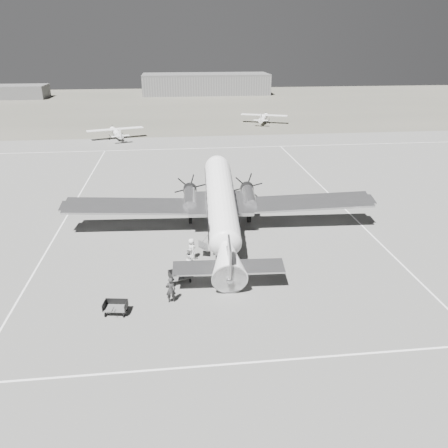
{
  "coord_description": "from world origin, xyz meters",
  "views": [
    {
      "loc": [
        -6.31,
        -33.79,
        17.24
      ],
      "look_at": [
        -2.31,
        1.43,
        2.2
      ],
      "focal_mm": 35.0,
      "sensor_mm": 36.0,
      "label": 1
    }
  ],
  "objects_px": {
    "light_plane_left": "(116,133)",
    "baggage_cart_near": "(180,276)",
    "ramp_agent": "(191,259)",
    "ground_crew": "(171,290)",
    "passenger": "(192,249)",
    "shed_secondary": "(17,92)",
    "dc3_airliner": "(222,209)",
    "baggage_cart_far": "(116,308)",
    "hangar_main": "(206,84)",
    "light_plane_right": "(264,119)"
  },
  "relations": [
    {
      "from": "light_plane_left",
      "to": "light_plane_right",
      "type": "height_order",
      "value": "light_plane_left"
    },
    {
      "from": "hangar_main",
      "to": "shed_secondary",
      "type": "bearing_deg",
      "value": -175.24
    },
    {
      "from": "dc3_airliner",
      "to": "passenger",
      "type": "relative_size",
      "value": 15.99
    },
    {
      "from": "light_plane_right",
      "to": "passenger",
      "type": "relative_size",
      "value": 5.47
    },
    {
      "from": "ground_crew",
      "to": "ramp_agent",
      "type": "xyz_separation_m",
      "value": [
        1.59,
        4.6,
        -0.01
      ]
    },
    {
      "from": "baggage_cart_far",
      "to": "ground_crew",
      "type": "relative_size",
      "value": 0.84
    },
    {
      "from": "ramp_agent",
      "to": "baggage_cart_far",
      "type": "bearing_deg",
      "value": 138.29
    },
    {
      "from": "baggage_cart_near",
      "to": "baggage_cart_far",
      "type": "xyz_separation_m",
      "value": [
        -4.45,
        -3.75,
        -0.03
      ]
    },
    {
      "from": "light_plane_right",
      "to": "passenger",
      "type": "xyz_separation_m",
      "value": [
        -18.73,
        -63.01,
        -0.13
      ]
    },
    {
      "from": "dc3_airliner",
      "to": "baggage_cart_near",
      "type": "height_order",
      "value": "dc3_airliner"
    },
    {
      "from": "baggage_cart_far",
      "to": "ramp_agent",
      "type": "relative_size",
      "value": 0.85
    },
    {
      "from": "shed_secondary",
      "to": "light_plane_left",
      "type": "distance_m",
      "value": 76.02
    },
    {
      "from": "passenger",
      "to": "ground_crew",
      "type": "bearing_deg",
      "value": 145.42
    },
    {
      "from": "baggage_cart_near",
      "to": "passenger",
      "type": "relative_size",
      "value": 0.92
    },
    {
      "from": "hangar_main",
      "to": "baggage_cart_far",
      "type": "distance_m",
      "value": 129.15
    },
    {
      "from": "dc3_airliner",
      "to": "baggage_cart_near",
      "type": "bearing_deg",
      "value": -114.45
    },
    {
      "from": "shed_secondary",
      "to": "dc3_airliner",
      "type": "relative_size",
      "value": 0.59
    },
    {
      "from": "light_plane_left",
      "to": "baggage_cart_near",
      "type": "relative_size",
      "value": 6.03
    },
    {
      "from": "ground_crew",
      "to": "passenger",
      "type": "xyz_separation_m",
      "value": [
        1.75,
        6.39,
        -0.02
      ]
    },
    {
      "from": "dc3_airliner",
      "to": "light_plane_left",
      "type": "height_order",
      "value": "dc3_airliner"
    },
    {
      "from": "dc3_airliner",
      "to": "passenger",
      "type": "distance_m",
      "value": 5.46
    },
    {
      "from": "shed_secondary",
      "to": "ground_crew",
      "type": "xyz_separation_m",
      "value": [
        47.94,
        -122.09,
        -1.03
      ]
    },
    {
      "from": "light_plane_left",
      "to": "light_plane_right",
      "type": "relative_size",
      "value": 1.01
    },
    {
      "from": "ramp_agent",
      "to": "ground_crew",
      "type": "bearing_deg",
      "value": 162.49
    },
    {
      "from": "passenger",
      "to": "light_plane_left",
      "type": "bearing_deg",
      "value": -5.97
    },
    {
      "from": "light_plane_left",
      "to": "baggage_cart_near",
      "type": "distance_m",
      "value": 54.58
    },
    {
      "from": "baggage_cart_near",
      "to": "ground_crew",
      "type": "height_order",
      "value": "ground_crew"
    },
    {
      "from": "light_plane_right",
      "to": "ramp_agent",
      "type": "relative_size",
      "value": 5.38
    },
    {
      "from": "baggage_cart_far",
      "to": "dc3_airliner",
      "type": "bearing_deg",
      "value": 62.74
    },
    {
      "from": "baggage_cart_near",
      "to": "baggage_cart_far",
      "type": "relative_size",
      "value": 1.06
    },
    {
      "from": "hangar_main",
      "to": "ramp_agent",
      "type": "xyz_separation_m",
      "value": [
        -10.47,
        -122.49,
        -2.34
      ]
    },
    {
      "from": "light_plane_left",
      "to": "ramp_agent",
      "type": "distance_m",
      "value": 52.89
    },
    {
      "from": "shed_secondary",
      "to": "baggage_cart_near",
      "type": "height_order",
      "value": "shed_secondary"
    },
    {
      "from": "ground_crew",
      "to": "passenger",
      "type": "distance_m",
      "value": 6.62
    },
    {
      "from": "ground_crew",
      "to": "dc3_airliner",
      "type": "bearing_deg",
      "value": -120.35
    },
    {
      "from": "shed_secondary",
      "to": "passenger",
      "type": "height_order",
      "value": "shed_secondary"
    },
    {
      "from": "light_plane_left",
      "to": "dc3_airliner",
      "type": "bearing_deg",
      "value": -89.62
    },
    {
      "from": "light_plane_left",
      "to": "ground_crew",
      "type": "height_order",
      "value": "light_plane_left"
    },
    {
      "from": "light_plane_left",
      "to": "passenger",
      "type": "xyz_separation_m",
      "value": [
        11.78,
        -49.81,
        -0.14
      ]
    },
    {
      "from": "hangar_main",
      "to": "passenger",
      "type": "distance_m",
      "value": 121.16
    },
    {
      "from": "ground_crew",
      "to": "ramp_agent",
      "type": "relative_size",
      "value": 1.01
    },
    {
      "from": "passenger",
      "to": "hangar_main",
      "type": "bearing_deg",
      "value": -24.16
    },
    {
      "from": "light_plane_right",
      "to": "passenger",
      "type": "bearing_deg",
      "value": -86.42
    },
    {
      "from": "light_plane_left",
      "to": "ground_crew",
      "type": "bearing_deg",
      "value": -97.42
    },
    {
      "from": "baggage_cart_near",
      "to": "passenger",
      "type": "height_order",
      "value": "passenger"
    },
    {
      "from": "hangar_main",
      "to": "shed_secondary",
      "type": "distance_m",
      "value": 60.22
    },
    {
      "from": "dc3_airliner",
      "to": "baggage_cart_far",
      "type": "xyz_separation_m",
      "value": [
        -8.49,
        -11.58,
        -2.43
      ]
    },
    {
      "from": "light_plane_left",
      "to": "shed_secondary",
      "type": "bearing_deg",
      "value": 102.37
    },
    {
      "from": "dc3_airliner",
      "to": "ramp_agent",
      "type": "relative_size",
      "value": 15.72
    },
    {
      "from": "baggage_cart_far",
      "to": "shed_secondary",
      "type": "bearing_deg",
      "value": 118.73
    }
  ]
}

